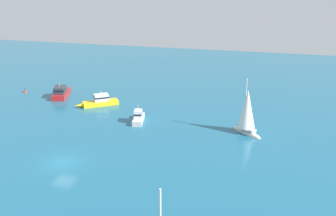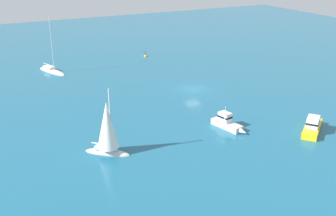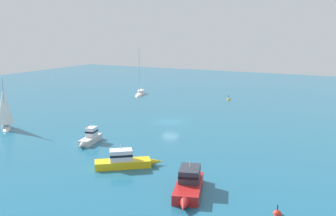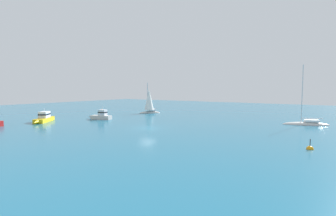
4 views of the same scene
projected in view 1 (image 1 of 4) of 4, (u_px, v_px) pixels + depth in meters
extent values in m
plane|color=#1E607F|center=(63.00, 162.00, 46.77)|extent=(160.00, 160.00, 0.00)
cube|color=#B21E1E|center=(61.00, 94.00, 72.35)|extent=(6.54, 4.07, 0.93)
cone|color=#B21E1E|center=(66.00, 89.00, 75.94)|extent=(1.75, 1.36, 0.93)
cube|color=#2D333D|center=(60.00, 90.00, 71.28)|extent=(3.16, 2.58, 1.19)
cube|color=black|center=(60.00, 89.00, 71.26)|extent=(3.21, 2.63, 0.24)
cylinder|color=silver|center=(60.00, 85.00, 70.99)|extent=(0.08, 0.08, 0.63)
ellipsoid|color=silver|center=(246.00, 133.00, 55.59)|extent=(4.44, 4.93, 1.04)
cube|color=silver|center=(250.00, 130.00, 54.86)|extent=(1.72, 1.81, 0.37)
cylinder|color=silver|center=(245.00, 104.00, 54.69)|extent=(0.18, 0.18, 7.27)
cylinder|color=silver|center=(250.00, 127.00, 54.70)|extent=(1.66, 1.94, 0.14)
cone|color=white|center=(247.00, 109.00, 54.57)|extent=(3.40, 3.40, 5.45)
cube|color=yellow|center=(100.00, 103.00, 67.43)|extent=(5.10, 5.84, 0.78)
cone|color=yellow|center=(79.00, 106.00, 66.11)|extent=(1.54, 1.66, 0.78)
cube|color=silver|center=(101.00, 97.00, 67.17)|extent=(2.61, 2.78, 1.19)
cube|color=black|center=(101.00, 97.00, 67.16)|extent=(2.67, 2.83, 0.24)
cylinder|color=silver|center=(101.00, 93.00, 66.90)|extent=(0.08, 0.08, 0.56)
cube|color=silver|center=(139.00, 119.00, 59.76)|extent=(4.66, 2.32, 0.78)
cone|color=silver|center=(141.00, 113.00, 62.35)|extent=(1.26, 1.01, 0.78)
cube|color=silver|center=(138.00, 114.00, 59.06)|extent=(1.80, 1.43, 1.23)
cube|color=black|center=(138.00, 114.00, 59.05)|extent=(1.84, 1.47, 0.24)
cylinder|color=silver|center=(138.00, 107.00, 58.74)|extent=(0.08, 0.08, 0.82)
cylinder|color=blue|center=(140.00, 114.00, 59.38)|extent=(0.32, 0.32, 0.91)
sphere|color=#B47957|center=(140.00, 111.00, 59.20)|extent=(0.24, 0.24, 0.24)
cylinder|color=white|center=(141.00, 113.00, 59.54)|extent=(0.32, 0.32, 1.09)
sphere|color=tan|center=(141.00, 109.00, 59.33)|extent=(0.24, 0.24, 0.24)
sphere|color=red|center=(25.00, 92.00, 75.15)|extent=(0.69, 0.69, 0.69)
cylinder|color=black|center=(25.00, 89.00, 74.97)|extent=(0.08, 0.08, 0.46)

